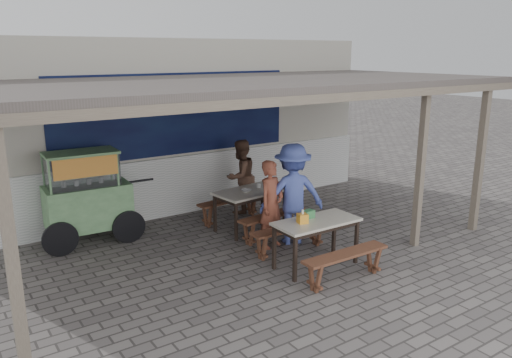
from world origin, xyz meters
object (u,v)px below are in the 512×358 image
(condiment_bowl, at_px, (246,191))
(vendor_cart, at_px, (86,194))
(table_right, at_px, (317,225))
(condiment_jar, at_px, (259,185))
(donation_box, at_px, (308,214))
(patron_wall_side, at_px, (241,177))
(bench_right_street, at_px, (345,260))
(bench_right_wall, at_px, (290,233))
(table_left, at_px, (250,195))
(patron_street_side, at_px, (271,204))
(bench_left_street, at_px, (272,220))
(patron_right_table, at_px, (292,194))
(tissue_box, at_px, (302,218))
(bench_left_wall, at_px, (230,205))

(condiment_bowl, bearing_deg, vendor_cart, 158.19)
(table_right, xyz_separation_m, condiment_jar, (0.35, 2.06, 0.12))
(condiment_bowl, bearing_deg, donation_box, -90.84)
(patron_wall_side, bearing_deg, bench_right_street, 65.81)
(bench_right_wall, xyz_separation_m, condiment_jar, (0.34, 1.40, 0.46))
(table_left, relative_size, condiment_jar, 16.53)
(table_left, height_order, donation_box, donation_box)
(patron_street_side, bearing_deg, table_left, 61.17)
(table_left, relative_size, patron_street_side, 0.91)
(bench_left_street, xyz_separation_m, bench_right_street, (-0.17, -2.02, 0.00))
(patron_right_table, bearing_deg, table_left, -55.27)
(table_right, height_order, vendor_cart, vendor_cart)
(bench_right_wall, xyz_separation_m, patron_street_side, (-0.10, 0.40, 0.42))
(patron_wall_side, height_order, tissue_box, patron_wall_side)
(patron_street_side, relative_size, condiment_jar, 18.14)
(bench_left_street, relative_size, condiment_bowl, 7.96)
(donation_box, bearing_deg, table_left, 86.04)
(bench_left_wall, height_order, patron_wall_side, patron_wall_side)
(vendor_cart, bearing_deg, condiment_jar, -14.69)
(condiment_jar, bearing_deg, donation_box, -101.35)
(patron_wall_side, height_order, donation_box, patron_wall_side)
(bench_right_street, distance_m, condiment_bowl, 2.64)
(bench_left_street, height_order, patron_wall_side, patron_wall_side)
(bench_right_street, bearing_deg, vendor_cart, 126.35)
(table_right, height_order, donation_box, donation_box)
(condiment_jar, bearing_deg, patron_street_side, -113.32)
(bench_right_street, bearing_deg, condiment_jar, 83.42)
(patron_street_side, xyz_separation_m, condiment_jar, (0.43, 1.00, 0.04))
(patron_street_side, distance_m, patron_wall_side, 1.97)
(bench_left_wall, distance_m, bench_right_street, 3.24)
(bench_left_wall, xyz_separation_m, condiment_bowl, (-0.03, -0.64, 0.44))
(bench_left_wall, relative_size, patron_right_table, 0.81)
(patron_wall_side, bearing_deg, bench_right_wall, 61.76)
(patron_street_side, bearing_deg, vendor_cart, 124.66)
(donation_box, height_order, condiment_bowl, donation_box)
(bench_left_wall, xyz_separation_m, bench_right_wall, (-0.01, -1.92, 0.00))
(patron_wall_side, bearing_deg, bench_left_wall, 20.56)
(bench_left_street, relative_size, patron_wall_side, 0.93)
(patron_street_side, bearing_deg, bench_right_wall, -94.33)
(table_left, bearing_deg, patron_street_side, -107.51)
(vendor_cart, bearing_deg, bench_right_street, -51.78)
(bench_right_wall, height_order, patron_wall_side, patron_wall_side)
(bench_left_street, bearing_deg, patron_right_table, -71.43)
(patron_street_side, relative_size, condiment_bowl, 8.45)
(bench_left_street, bearing_deg, table_left, 90.00)
(vendor_cart, xyz_separation_m, patron_wall_side, (3.11, -0.05, -0.12))
(table_left, xyz_separation_m, vendor_cart, (-2.70, 1.01, 0.21))
(tissue_box, relative_size, condiment_bowl, 0.80)
(bench_left_wall, xyz_separation_m, vendor_cart, (-2.63, 0.40, 0.55))
(table_left, bearing_deg, bench_right_street, -98.79)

